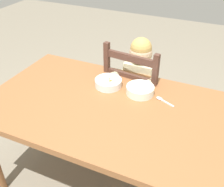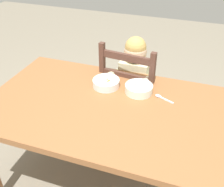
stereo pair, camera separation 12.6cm
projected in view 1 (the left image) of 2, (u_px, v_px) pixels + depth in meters
ground_plane at (106, 180)px, 2.05m from camera, size 8.00×8.00×0.00m
dining_table at (105, 116)px, 1.71m from camera, size 1.49×0.91×0.72m
dining_chair at (136, 98)px, 2.17m from camera, size 0.46×0.46×0.95m
child_figure at (138, 80)px, 2.06m from camera, size 0.32×0.31×0.97m
bowl_of_peas at (140, 90)px, 1.74m from camera, size 0.18×0.18×0.06m
bowl_of_carrots at (108, 83)px, 1.82m from camera, size 0.18×0.18×0.05m
spoon at (162, 100)px, 1.69m from camera, size 0.13×0.08×0.01m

